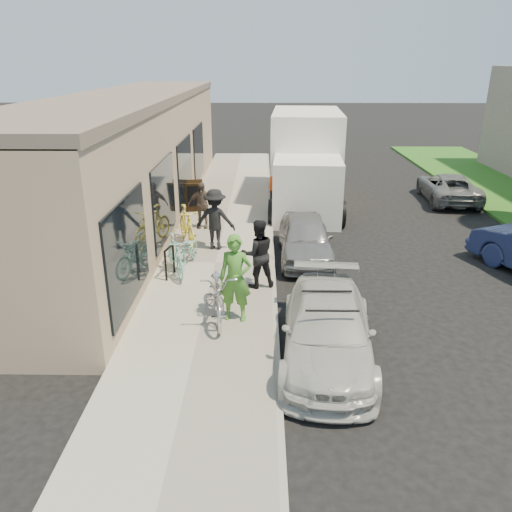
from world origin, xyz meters
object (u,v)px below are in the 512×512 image
object	(u,v)px
moving_truck	(306,163)
sedan_white	(327,329)
far_car_gray	(448,187)
bystander_a	(215,219)
cruiser_bike_b	(188,251)
cruiser_bike_c	(187,226)
bystander_b	(202,205)
woman_rider	(235,278)
bike_rack	(169,259)
man_standing	(258,254)
sandwich_board	(195,196)
sedan_silver	(305,238)
tandem_bike	(218,292)
cruiser_bike_a	(175,255)

from	to	relation	value
moving_truck	sedan_white	bearing A→B (deg)	-88.92
sedan_white	far_car_gray	world-z (taller)	sedan_white
sedan_white	moving_truck	distance (m)	11.39
far_car_gray	bystander_a	world-z (taller)	bystander_a
cruiser_bike_b	cruiser_bike_c	world-z (taller)	cruiser_bike_c
bystander_a	bystander_b	size ratio (longest dim) A/B	1.16
woman_rider	cruiser_bike_c	bearing A→B (deg)	118.26
bike_rack	man_standing	bearing A→B (deg)	-13.60
moving_truck	bystander_b	distance (m)	5.41
bike_rack	sandwich_board	world-z (taller)	sandwich_board
man_standing	cruiser_bike_b	size ratio (longest dim) A/B	1.10
cruiser_bike_c	sedan_white	bearing A→B (deg)	-79.43
sedan_silver	bystander_a	xyz separation A→B (m)	(-2.55, 0.36, 0.41)
sedan_silver	cruiser_bike_c	xyz separation A→B (m)	(-3.42, 0.67, 0.11)
sandwich_board	sedan_white	world-z (taller)	sandwich_board
tandem_bike	sandwich_board	bearing A→B (deg)	93.65
bike_rack	bystander_a	distance (m)	2.30
cruiser_bike_c	bystander_a	xyz separation A→B (m)	(0.87, -0.31, 0.31)
woman_rider	cruiser_bike_b	xyz separation A→B (m)	(-1.41, 2.94, -0.53)
far_car_gray	tandem_bike	world-z (taller)	tandem_bike
man_standing	cruiser_bike_b	world-z (taller)	man_standing
tandem_bike	woman_rider	world-z (taller)	woman_rider
sedan_silver	tandem_bike	bearing A→B (deg)	-119.21
sandwich_board	man_standing	bearing A→B (deg)	-81.66
woman_rider	sedan_white	bearing A→B (deg)	-26.30
far_car_gray	sedan_white	bearing A→B (deg)	66.07
bystander_b	sedan_white	bearing A→B (deg)	-67.47
far_car_gray	cruiser_bike_b	world-z (taller)	far_car_gray
sandwich_board	sedan_silver	xyz separation A→B (m)	(3.64, -4.18, -0.09)
sandwich_board	cruiser_bike_a	distance (m)	5.67
moving_truck	cruiser_bike_c	world-z (taller)	moving_truck
moving_truck	woman_rider	world-z (taller)	moving_truck
bike_rack	man_standing	xyz separation A→B (m)	(2.21, -0.53, 0.35)
tandem_bike	far_car_gray	bearing A→B (deg)	43.29
sedan_white	cruiser_bike_c	xyz separation A→B (m)	(-3.43, 5.76, 0.13)
tandem_bike	cruiser_bike_c	world-z (taller)	cruiser_bike_c
bike_rack	sedan_white	world-z (taller)	sedan_white
sedan_white	cruiser_bike_c	bearing A→B (deg)	126.11
sedan_white	tandem_bike	size ratio (longest dim) A/B	1.99
cruiser_bike_a	sandwich_board	bearing A→B (deg)	70.82
cruiser_bike_a	cruiser_bike_c	distance (m)	2.16
sedan_silver	cruiser_bike_c	distance (m)	3.48
sandwich_board	woman_rider	size ratio (longest dim) A/B	0.59
cruiser_bike_c	bystander_b	distance (m)	1.65
sandwich_board	sedan_white	size ratio (longest dim) A/B	0.26
bike_rack	woman_rider	distance (m)	2.85
bike_rack	sedan_white	xyz separation A→B (m)	(3.53, -3.40, -0.04)
sedan_white	man_standing	world-z (taller)	man_standing
far_car_gray	woman_rider	bearing A→B (deg)	56.55
sandwich_board	man_standing	xyz separation A→B (m)	(2.34, -6.41, 0.28)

